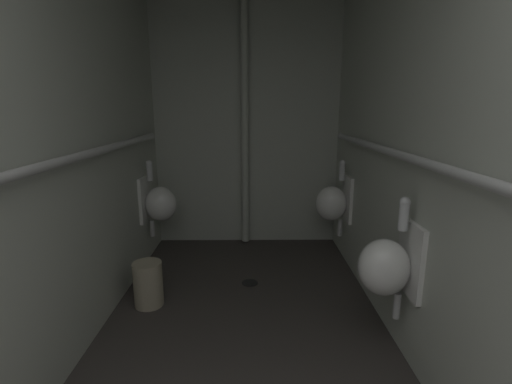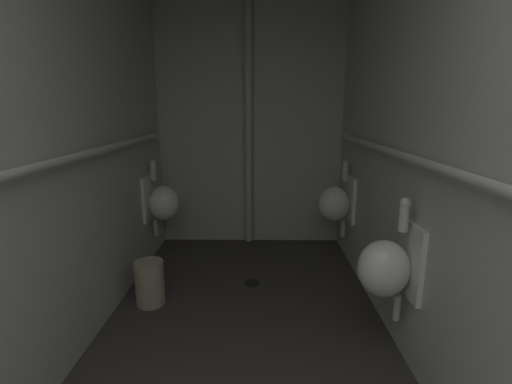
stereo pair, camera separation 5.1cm
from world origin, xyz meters
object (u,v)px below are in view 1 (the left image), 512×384
Objects in this scene: urinal_right_far at (333,202)px; floor_drain at (250,283)px; urinal_left_mid at (159,203)px; standpipe_back_wall at (245,128)px; waste_bin at (148,284)px; urinal_right_mid at (388,265)px.

floor_drain is (-0.81, -0.49, -0.60)m from urinal_right_far.
standpipe_back_wall is (0.83, 0.49, 0.68)m from urinal_left_mid.
urinal_left_mid is 1.70m from urinal_right_far.
floor_drain is at bearing 24.07° from waste_bin.
standpipe_back_wall is at bearing 113.95° from urinal_right_mid.
urinal_right_far is at bearing -0.17° from urinal_left_mid.
urinal_right_mid is 1.77m from waste_bin.
floor_drain is (0.89, -0.49, -0.60)m from urinal_left_mid.
floor_drain is 0.40× the size of waste_bin.
urinal_right_far is 5.39× the size of floor_drain.
urinal_right_far is (1.70, -0.01, 0.00)m from urinal_left_mid.
floor_drain is (0.05, -0.99, -1.28)m from standpipe_back_wall.
urinal_left_mid is 2.15× the size of waste_bin.
urinal_right_far is at bearing 27.70° from waste_bin.
urinal_right_mid is at bearing -66.05° from standpipe_back_wall.
urinal_right_far is (0.00, 1.46, 0.00)m from urinal_right_mid.
urinal_left_mid is at bearing 150.91° from floor_drain.
urinal_right_mid is at bearing -90.00° from urinal_right_far.
urinal_left_mid and urinal_right_far have the same top height.
standpipe_back_wall reaches higher than urinal_right_far.
urinal_left_mid is at bearing 179.83° from urinal_right_far.
waste_bin is (0.10, -0.84, -0.43)m from urinal_left_mid.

